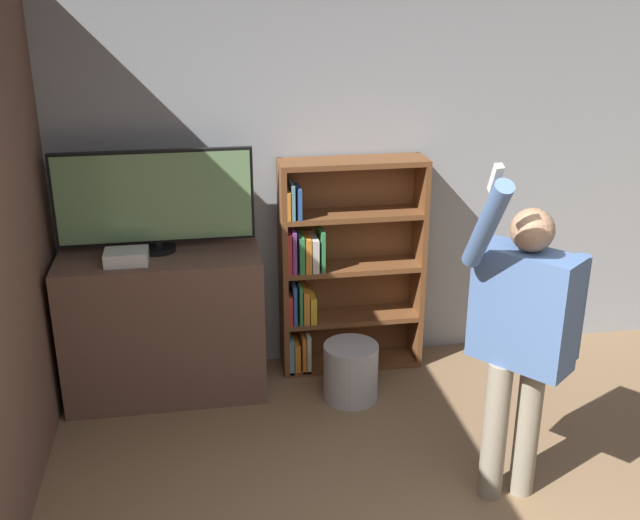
{
  "coord_description": "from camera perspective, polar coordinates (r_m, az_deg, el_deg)",
  "views": [
    {
      "loc": [
        -1.08,
        -2.05,
        2.63
      ],
      "look_at": [
        -0.44,
        1.73,
        1.17
      ],
      "focal_mm": 42.0,
      "sensor_mm": 36.0,
      "label": 1
    }
  ],
  "objects": [
    {
      "name": "wall_back",
      "position": [
        5.16,
        2.81,
        6.48
      ],
      "size": [
        6.06,
        0.06,
        2.7
      ],
      "color": "#9EA3A8",
      "rests_on": "ground_plane"
    },
    {
      "name": "tv_ledge",
      "position": [
        5.01,
        -11.78,
        -4.91
      ],
      "size": [
        1.28,
        0.56,
        0.97
      ],
      "color": "brown",
      "rests_on": "ground_plane"
    },
    {
      "name": "television",
      "position": [
        4.8,
        -12.48,
        4.53
      ],
      "size": [
        1.24,
        0.22,
        0.66
      ],
      "color": "black",
      "rests_on": "tv_ledge"
    },
    {
      "name": "game_console",
      "position": [
        4.73,
        -14.54,
        0.22
      ],
      "size": [
        0.26,
        0.19,
        0.08
      ],
      "color": "white",
      "rests_on": "tv_ledge"
    },
    {
      "name": "bookshelf",
      "position": [
        5.16,
        1.45,
        -0.75
      ],
      "size": [
        0.99,
        0.28,
        1.5
      ],
      "color": "brown",
      "rests_on": "ground_plane"
    },
    {
      "name": "person",
      "position": [
        3.86,
        15.15,
        -5.15
      ],
      "size": [
        0.64,
        0.57,
        1.88
      ],
      "rotation": [
        0.0,
        0.0,
        -0.89
      ],
      "color": "gray",
      "rests_on": "ground_plane"
    },
    {
      "name": "waste_bin",
      "position": [
        4.97,
        2.36,
        -8.49
      ],
      "size": [
        0.36,
        0.36,
        0.38
      ],
      "color": "#B7B7BC",
      "rests_on": "ground_plane"
    }
  ]
}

